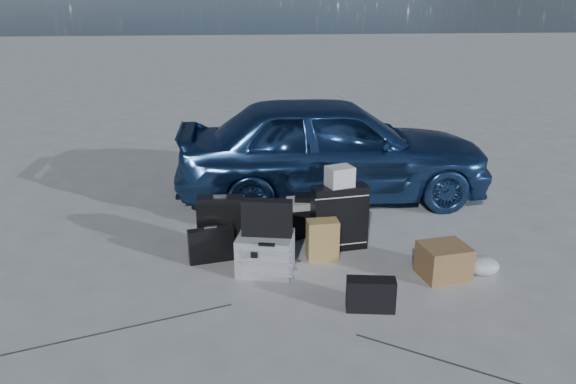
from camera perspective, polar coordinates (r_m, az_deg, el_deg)
The scene contains 15 objects.
ground at distance 4.83m, azimuth 2.18°, elevation -9.57°, with size 60.00×60.00×0.00m, color #B7B8B2.
car at distance 6.69m, azimuth 4.51°, elevation 4.56°, with size 1.47×3.66×1.25m, color #2E558E.
pelican_case at distance 5.01m, azimuth -2.31°, elevation -6.21°, with size 0.48×0.39×0.35m, color #989A9D.
laptop_bag at distance 4.87m, azimuth -2.15°, elevation -2.65°, with size 0.44×0.11×0.33m, color black.
briefcase at distance 5.23m, azimuth -7.80°, elevation -5.36°, with size 0.42×0.09×0.33m, color black.
suitcase_left at distance 5.33m, azimuth -6.80°, elevation -3.39°, with size 0.44×0.16×0.57m, color black.
suitcase_right at distance 5.41m, azimuth 5.24°, elevation -2.60°, with size 0.53×0.19×0.64m, color black.
white_carton at distance 5.27m, azimuth 5.28°, elevation 1.59°, with size 0.24×0.19×0.19m, color silver.
duffel_bag at distance 5.80m, azimuth 1.82°, elevation -2.74°, with size 0.60×0.26×0.30m, color black.
flat_box_white at distance 5.72m, azimuth 1.95°, elevation -1.11°, with size 0.38×0.29×0.07m, color silver.
flat_box_black at distance 5.69m, azimuth 2.02°, elevation -0.55°, with size 0.25×0.18×0.05m, color black.
kraft_bag at distance 5.23m, azimuth 3.52°, elevation -4.86°, with size 0.29×0.17×0.38m, color tan.
cardboard_box at distance 5.11m, azimuth 15.54°, elevation -6.76°, with size 0.39×0.34×0.29m, color olive.
plastic_bag at distance 5.27m, azimuth 19.14°, elevation -7.09°, with size 0.29×0.25×0.16m, color silver.
messenger_bag at distance 4.49m, azimuth 8.40°, elevation -10.27°, with size 0.38×0.14×0.27m, color black.
Camera 1 is at (-0.60, -4.17, 2.35)m, focal length 35.00 mm.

